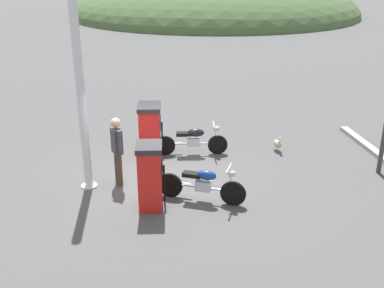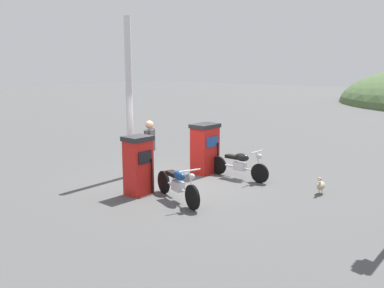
# 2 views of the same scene
# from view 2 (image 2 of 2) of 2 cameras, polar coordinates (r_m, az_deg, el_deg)

# --- Properties ---
(ground_plane) EXTENTS (120.00, 120.00, 0.00)m
(ground_plane) POSITION_cam_2_polar(r_m,az_deg,el_deg) (12.20, -2.02, -5.29)
(ground_plane) COLOR #4C4C4C
(fuel_pump_near) EXTENTS (0.64, 0.71, 1.55)m
(fuel_pump_near) POSITION_cam_2_polar(r_m,az_deg,el_deg) (11.06, -7.28, -2.82)
(fuel_pump_near) COLOR red
(fuel_pump_near) RESTS_ON ground
(fuel_pump_far) EXTENTS (0.70, 0.87, 1.56)m
(fuel_pump_far) POSITION_cam_2_polar(r_m,az_deg,el_deg) (13.15, 1.77, -0.57)
(fuel_pump_far) COLOR red
(fuel_pump_far) RESTS_ON ground
(motorcycle_near_pump) EXTENTS (2.00, 0.94, 0.94)m
(motorcycle_near_pump) POSITION_cam_2_polar(r_m,az_deg,el_deg) (10.47, -1.94, -5.40)
(motorcycle_near_pump) COLOR black
(motorcycle_near_pump) RESTS_ON ground
(motorcycle_far_pump) EXTENTS (2.08, 0.56, 0.92)m
(motorcycle_far_pump) POSITION_cam_2_polar(r_m,az_deg,el_deg) (12.62, 6.43, -2.73)
(motorcycle_far_pump) COLOR black
(motorcycle_far_pump) RESTS_ON ground
(attendant_person) EXTENTS (0.32, 0.56, 1.76)m
(attendant_person) POSITION_cam_2_polar(r_m,az_deg,el_deg) (12.41, -5.73, -0.22)
(attendant_person) COLOR #473828
(attendant_person) RESTS_ON ground
(wandering_duck) EXTENTS (0.25, 0.49, 0.49)m
(wandering_duck) POSITION_cam_2_polar(r_m,az_deg,el_deg) (11.61, 17.04, -5.37)
(wandering_duck) COLOR tan
(wandering_duck) RESTS_ON ground
(canopy_support_pole) EXTENTS (0.40, 0.40, 4.74)m
(canopy_support_pole) POSITION_cam_2_polar(r_m,az_deg,el_deg) (12.72, -8.49, 5.78)
(canopy_support_pole) COLOR silver
(canopy_support_pole) RESTS_ON ground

